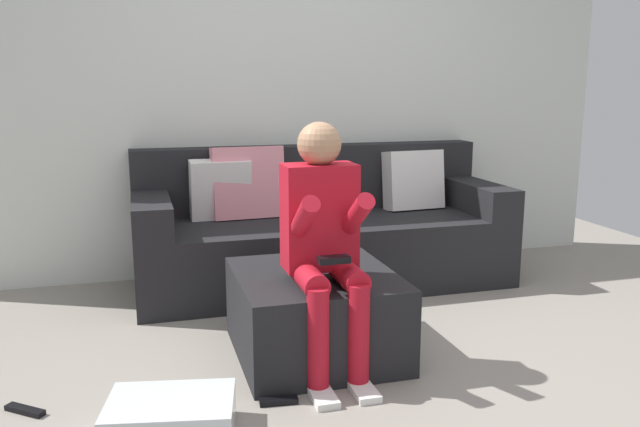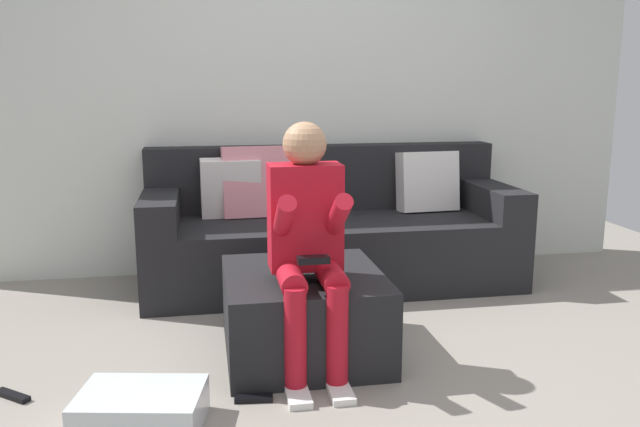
# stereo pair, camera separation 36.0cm
# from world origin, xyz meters

# --- Properties ---
(ground_plane) EXTENTS (6.28, 6.28, 0.00)m
(ground_plane) POSITION_xyz_m (0.00, 0.00, 0.00)
(ground_plane) COLOR gray
(wall_back) EXTENTS (4.83, 0.10, 2.44)m
(wall_back) POSITION_xyz_m (0.00, 1.98, 1.22)
(wall_back) COLOR silver
(wall_back) RESTS_ON ground_plane
(couch_sectional) EXTENTS (2.43, 0.89, 0.92)m
(couch_sectional) POSITION_xyz_m (0.11, 1.55, 0.34)
(couch_sectional) COLOR black
(couch_sectional) RESTS_ON ground_plane
(ottoman) EXTENTS (0.76, 0.82, 0.42)m
(ottoman) POSITION_xyz_m (-0.24, 0.40, 0.21)
(ottoman) COLOR black
(ottoman) RESTS_ON ground_plane
(person_seated) EXTENTS (0.33, 0.58, 1.16)m
(person_seated) POSITION_xyz_m (-0.25, 0.22, 0.65)
(person_seated) COLOR red
(person_seated) RESTS_ON ground_plane
(storage_bin) EXTENTS (0.53, 0.42, 0.15)m
(storage_bin) POSITION_xyz_m (-0.98, -0.19, 0.07)
(storage_bin) COLOR silver
(storage_bin) RESTS_ON ground_plane
(remote_by_storage_bin) EXTENTS (0.17, 0.07, 0.02)m
(remote_by_storage_bin) POSITION_xyz_m (-0.53, -0.05, 0.01)
(remote_by_storage_bin) COLOR black
(remote_by_storage_bin) RESTS_ON ground_plane
(remote_under_side_table) EXTENTS (0.17, 0.15, 0.02)m
(remote_under_side_table) POSITION_xyz_m (-1.55, 0.16, 0.01)
(remote_under_side_table) COLOR black
(remote_under_side_table) RESTS_ON ground_plane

